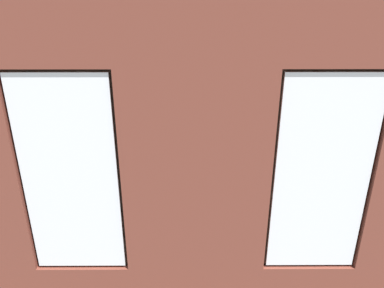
# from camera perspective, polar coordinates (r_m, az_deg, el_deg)

# --- Properties ---
(ground_plane) EXTENTS (6.88, 5.99, 0.10)m
(ground_plane) POSITION_cam_1_polar(r_m,az_deg,el_deg) (6.60, 0.22, -7.93)
(ground_plane) COLOR brown
(brick_wall_with_windows) EXTENTS (6.28, 0.30, 3.46)m
(brick_wall_with_windows) POSITION_cam_1_polar(r_m,az_deg,el_deg) (3.45, 0.63, -5.32)
(brick_wall_with_windows) COLOR brown
(brick_wall_with_windows) RESTS_ON ground_plane
(couch_by_window) EXTENTS (1.73, 0.87, 0.80)m
(couch_by_window) POSITION_cam_1_polar(r_m,az_deg,el_deg) (4.78, -4.80, -16.23)
(couch_by_window) COLOR black
(couch_by_window) RESTS_ON ground_plane
(couch_left) EXTENTS (0.99, 2.12, 0.80)m
(couch_left) POSITION_cam_1_polar(r_m,az_deg,el_deg) (6.79, 21.39, -5.07)
(couch_left) COLOR black
(couch_left) RESTS_ON ground_plane
(coffee_table) EXTENTS (1.25, 0.77, 0.42)m
(coffee_table) POSITION_cam_1_polar(r_m,az_deg,el_deg) (6.58, -0.58, -3.88)
(coffee_table) COLOR #A87547
(coffee_table) RESTS_ON ground_plane
(cup_ceramic) EXTENTS (0.08, 0.08, 0.09)m
(cup_ceramic) POSITION_cam_1_polar(r_m,az_deg,el_deg) (6.54, -0.58, -3.10)
(cup_ceramic) COLOR #B23D38
(cup_ceramic) RESTS_ON coffee_table
(candle_jar) EXTENTS (0.08, 0.08, 0.10)m
(candle_jar) POSITION_cam_1_polar(r_m,az_deg,el_deg) (6.43, 0.25, -3.54)
(candle_jar) COLOR #B7333D
(candle_jar) RESTS_ON coffee_table
(table_plant_small) EXTENTS (0.13, 0.13, 0.21)m
(table_plant_small) POSITION_cam_1_polar(r_m,az_deg,el_deg) (6.64, 2.39, -2.08)
(table_plant_small) COLOR #47423D
(table_plant_small) RESTS_ON coffee_table
(remote_black) EXTENTS (0.14, 0.17, 0.02)m
(remote_black) POSITION_cam_1_polar(r_m,az_deg,el_deg) (6.46, -3.92, -3.84)
(remote_black) COLOR black
(remote_black) RESTS_ON coffee_table
(media_console) EXTENTS (1.17, 0.42, 0.46)m
(media_console) POSITION_cam_1_polar(r_m,az_deg,el_deg) (7.15, -22.83, -4.73)
(media_console) COLOR black
(media_console) RESTS_ON ground_plane
(tv_flatscreen) EXTENTS (1.01, 0.20, 0.68)m
(tv_flatscreen) POSITION_cam_1_polar(r_m,az_deg,el_deg) (6.92, -23.54, -0.52)
(tv_flatscreen) COLOR black
(tv_flatscreen) RESTS_ON media_console
(papasan_chair) EXTENTS (1.15, 1.15, 0.71)m
(papasan_chair) POSITION_cam_1_polar(r_m,az_deg,el_deg) (7.93, -8.09, 1.47)
(papasan_chair) COLOR olive
(papasan_chair) RESTS_ON ground_plane
(potted_plant_near_tv) EXTENTS (0.97, 1.02, 1.52)m
(potted_plant_near_tv) POSITION_cam_1_polar(r_m,az_deg,el_deg) (5.78, -22.44, -3.16)
(potted_plant_near_tv) COLOR beige
(potted_plant_near_tv) RESTS_ON ground_plane
(potted_plant_corner_near_left) EXTENTS (0.85, 0.96, 1.20)m
(potted_plant_corner_near_left) POSITION_cam_1_polar(r_m,az_deg,el_deg) (8.53, 17.75, 3.31)
(potted_plant_corner_near_left) COLOR #47423D
(potted_plant_corner_near_left) RESTS_ON ground_plane
(potted_plant_mid_room_small) EXTENTS (0.32, 0.32, 0.55)m
(potted_plant_mid_room_small) POSITION_cam_1_polar(r_m,az_deg,el_deg) (7.17, 5.32, -1.31)
(potted_plant_mid_room_small) COLOR #47423D
(potted_plant_mid_room_small) RESTS_ON ground_plane
(potted_plant_between_couches) EXTENTS (0.80, 0.77, 1.08)m
(potted_plant_between_couches) POSITION_cam_1_polar(r_m,az_deg,el_deg) (4.66, 11.84, -11.80)
(potted_plant_between_couches) COLOR #47423D
(potted_plant_between_couches) RESTS_ON ground_plane
(potted_plant_by_left_couch) EXTENTS (0.51, 0.51, 0.80)m
(potted_plant_by_left_couch) POSITION_cam_1_polar(r_m,az_deg,el_deg) (7.85, 15.21, 1.29)
(potted_plant_by_left_couch) COLOR #47423D
(potted_plant_by_left_couch) RESTS_ON ground_plane
(potted_plant_foreground_right) EXTENTS (0.88, 0.87, 1.30)m
(potted_plant_foreground_right) POSITION_cam_1_polar(r_m,az_deg,el_deg) (8.42, -17.11, 3.27)
(potted_plant_foreground_right) COLOR brown
(potted_plant_foreground_right) RESTS_ON ground_plane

